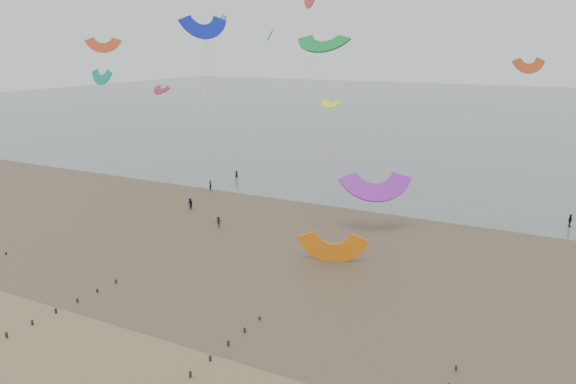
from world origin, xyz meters
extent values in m
plane|color=brown|center=(0.00, 0.00, 0.00)|extent=(500.00, 500.00, 0.00)
plane|color=#475654|center=(0.00, 200.00, 0.03)|extent=(500.00, 500.00, 0.00)
plane|color=#473A28|center=(0.00, 35.00, 0.01)|extent=(500.00, 500.00, 0.00)
ellipsoid|color=slate|center=(-18.00, 22.00, 0.01)|extent=(23.60, 14.36, 0.01)
ellipsoid|color=slate|center=(12.00, 38.00, 0.01)|extent=(33.64, 18.32, 0.01)
ellipsoid|color=slate|center=(-40.00, 40.00, 0.01)|extent=(26.95, 14.22, 0.01)
cube|color=black|center=(-32.00, 12.00, 0.17)|extent=(0.16, 0.16, 0.45)
cube|color=black|center=(-14.00, -1.16, 0.25)|extent=(0.16, 0.16, 0.59)
cube|color=black|center=(-14.00, 1.47, 0.23)|extent=(0.16, 0.16, 0.57)
cube|color=black|center=(-14.00, 4.11, 0.22)|extent=(0.16, 0.16, 0.54)
cube|color=black|center=(-14.00, 6.74, 0.20)|extent=(0.16, 0.16, 0.51)
cube|color=black|center=(-14.00, 9.37, 0.19)|extent=(0.16, 0.16, 0.48)
cube|color=black|center=(-14.00, 12.00, 0.17)|extent=(0.16, 0.16, 0.45)
cube|color=black|center=(4.00, 1.47, 0.23)|extent=(0.16, 0.16, 0.57)
cube|color=black|center=(4.00, 4.11, 0.22)|extent=(0.16, 0.16, 0.54)
cube|color=black|center=(4.00, 6.74, 0.20)|extent=(0.16, 0.16, 0.51)
cube|color=black|center=(4.00, 9.37, 0.19)|extent=(0.16, 0.16, 0.48)
cube|color=black|center=(4.00, 12.00, 0.17)|extent=(0.16, 0.16, 0.45)
cube|color=black|center=(22.00, 12.00, 0.17)|extent=(0.16, 0.16, 0.45)
imported|color=black|center=(-28.23, 49.58, 0.91)|extent=(0.79, 0.68, 1.81)
imported|color=black|center=(-15.15, 33.10, 0.77)|extent=(1.13, 0.90, 1.54)
imported|color=black|center=(28.65, 56.18, 0.94)|extent=(0.82, 1.19, 1.88)
imported|color=black|center=(-23.94, 38.19, 0.91)|extent=(0.99, 0.82, 1.83)
imported|color=black|center=(-28.68, 58.73, 0.91)|extent=(0.76, 0.62, 1.81)
camera|label=1|loc=(28.51, -28.89, 24.95)|focal=35.00mm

